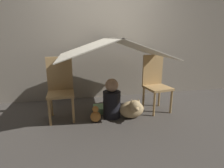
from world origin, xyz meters
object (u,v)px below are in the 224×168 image
Objects in this scene: chair_right at (155,81)px; dog at (132,109)px; chair_left at (61,87)px; person_front at (112,100)px.

dog is at bearing -159.66° from chair_right.
person_front is at bearing -13.90° from chair_left.
person_front is (0.77, -0.16, -0.23)m from chair_left.
chair_right is (1.56, -0.00, 0.00)m from chair_left.
person_front is at bearing 158.36° from dog.
chair_right is 0.84m from person_front.
person_front is 0.34m from dog.
person_front is (-0.79, -0.16, -0.23)m from chair_right.
chair_left is 1.51× the size of person_front.
chair_left is at bearing 168.43° from person_front.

